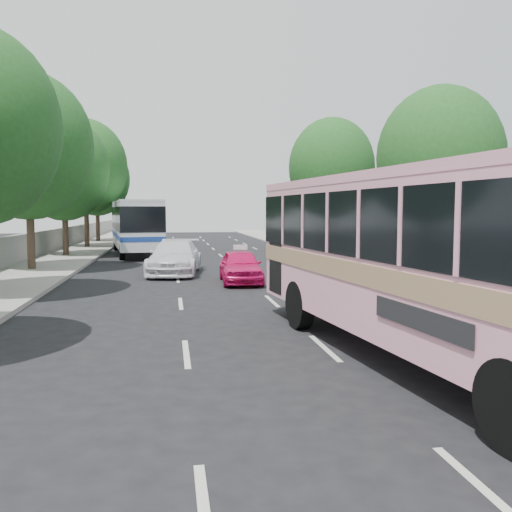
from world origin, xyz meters
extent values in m
plane|color=black|center=(0.00, 0.00, 0.00)|extent=(120.00, 120.00, 0.00)
cube|color=#9E998E|center=(-8.50, 20.00, 0.07)|extent=(4.00, 90.00, 0.15)
cube|color=#9E998E|center=(8.50, 20.00, 0.06)|extent=(4.00, 90.00, 0.12)
cube|color=#9E998E|center=(-10.30, 20.00, 0.90)|extent=(0.30, 90.00, 1.50)
cylinder|color=#38281E|center=(-8.70, 14.00, 1.90)|extent=(0.36, 0.36, 3.80)
ellipsoid|color=#1F4C1B|center=(-8.70, 14.00, 5.90)|extent=(6.00, 6.00, 6.90)
sphere|color=#1F4C1B|center=(-8.30, 13.70, 7.10)|extent=(3.90, 3.90, 3.90)
cylinder|color=#38281E|center=(-8.60, 22.00, 1.75)|extent=(0.36, 0.36, 3.50)
ellipsoid|color=#1F4C1B|center=(-8.60, 22.00, 5.43)|extent=(5.52, 5.52, 6.35)
sphere|color=#1F4C1B|center=(-8.20, 21.70, 6.53)|extent=(3.59, 3.59, 3.59)
cylinder|color=#38281E|center=(-8.50, 30.00, 2.00)|extent=(0.36, 0.36, 3.99)
ellipsoid|color=#1F4C1B|center=(-8.50, 30.00, 6.20)|extent=(6.30, 6.30, 7.24)
sphere|color=#1F4C1B|center=(-8.10, 29.70, 7.46)|extent=(4.09, 4.09, 4.09)
cylinder|color=#38281E|center=(-8.70, 38.00, 1.86)|extent=(0.36, 0.36, 3.72)
ellipsoid|color=#1F4C1B|center=(-8.70, 38.00, 5.78)|extent=(5.88, 5.88, 6.76)
sphere|color=#1F4C1B|center=(-8.30, 37.70, 6.96)|extent=(3.82, 3.82, 3.82)
cylinder|color=#38281E|center=(8.70, 8.00, 1.61)|extent=(0.36, 0.36, 3.23)
ellipsoid|color=#1F4C1B|center=(8.70, 8.00, 5.01)|extent=(5.10, 5.10, 5.87)
sphere|color=#1F4C1B|center=(9.10, 7.70, 6.04)|extent=(3.32, 3.31, 3.31)
cylinder|color=#38281E|center=(9.00, 24.00, 1.90)|extent=(0.36, 0.36, 3.80)
ellipsoid|color=#1F4C1B|center=(9.00, 24.00, 5.90)|extent=(6.00, 6.00, 6.90)
sphere|color=#1F4C1B|center=(9.40, 23.70, 7.10)|extent=(3.90, 3.90, 3.90)
cube|color=pink|center=(2.60, -3.26, 2.10)|extent=(4.19, 11.55, 3.03)
cube|color=#9E7A59|center=(2.60, -3.26, 1.75)|extent=(4.23, 11.58, 0.40)
cube|color=black|center=(2.60, -3.26, 2.65)|extent=(4.24, 11.59, 1.24)
cube|color=pink|center=(2.60, -3.26, 3.52)|extent=(4.21, 11.58, 0.18)
cylinder|color=black|center=(0.93, -0.06, 0.59)|extent=(0.48, 1.21, 1.17)
cylinder|color=black|center=(3.43, 0.26, 0.59)|extent=(0.48, 1.21, 1.17)
imported|color=#DD1360|center=(0.58, 8.59, 0.67)|extent=(1.72, 3.98, 1.34)
imported|color=white|center=(-2.00, 12.08, 0.77)|extent=(2.83, 5.55, 1.54)
cube|color=silver|center=(-4.50, 23.92, 2.03)|extent=(4.09, 11.98, 2.99)
cube|color=black|center=(-4.50, 23.92, 2.40)|extent=(4.15, 12.02, 1.47)
cube|color=navy|center=(-4.50, 23.92, 1.27)|extent=(4.14, 12.01, 0.29)
cube|color=silver|center=(-4.50, 23.92, 3.46)|extent=(4.12, 12.00, 0.14)
cylinder|color=black|center=(-6.10, 27.45, 0.54)|extent=(0.46, 1.11, 1.08)
cylinder|color=black|center=(-3.93, 27.76, 0.54)|extent=(0.46, 1.11, 1.08)
cylinder|color=black|center=(-5.02, 19.70, 0.54)|extent=(0.46, 1.11, 1.08)
cylinder|color=black|center=(-2.85, 20.00, 0.54)|extent=(0.46, 1.11, 1.08)
cube|color=white|center=(-4.50, 35.23, 2.02)|extent=(3.87, 11.91, 2.97)
cube|color=black|center=(-4.50, 35.23, 2.39)|extent=(3.93, 11.95, 1.46)
cube|color=navy|center=(-4.50, 35.23, 1.27)|extent=(3.92, 11.94, 0.29)
cube|color=white|center=(-4.50, 35.23, 3.44)|extent=(3.90, 11.94, 0.14)
cylinder|color=black|center=(-6.03, 38.78, 0.54)|extent=(0.44, 1.10, 1.07)
cylinder|color=black|center=(-3.86, 39.04, 0.54)|extent=(0.44, 1.10, 1.07)
cylinder|color=black|center=(-5.09, 31.04, 0.54)|extent=(0.44, 1.10, 1.07)
cylinder|color=black|center=(-2.92, 31.30, 0.54)|extent=(0.44, 1.10, 1.07)
cube|color=silver|center=(0.58, 8.59, 1.43)|extent=(0.56, 0.20, 0.18)
camera|label=1|loc=(-2.18, -12.86, 2.90)|focal=38.00mm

